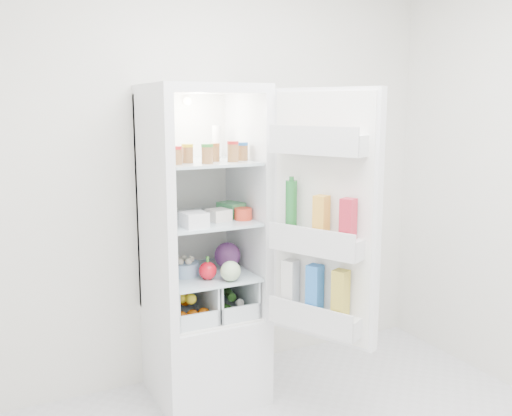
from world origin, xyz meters
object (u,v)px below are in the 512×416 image
mushroom_bowl (185,269)px  fridge_door (322,224)px  red_cabbage (227,255)px  refrigerator (201,283)px

mushroom_bowl → fridge_door: size_ratio=0.12×
red_cabbage → fridge_door: fridge_door is taller
red_cabbage → fridge_door: (0.28, -0.58, 0.27)m
refrigerator → fridge_door: bearing=-54.7°
mushroom_bowl → fridge_door: bearing=-44.8°
refrigerator → mushroom_bowl: 0.18m
mushroom_bowl → red_cabbage: bearing=6.3°
fridge_door → red_cabbage: bearing=-0.1°
refrigerator → red_cabbage: (0.15, -0.03, 0.16)m
red_cabbage → fridge_door: bearing=-64.5°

